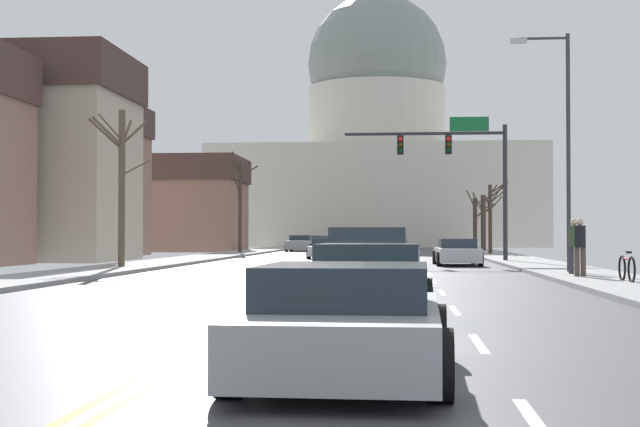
% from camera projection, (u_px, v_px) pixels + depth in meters
% --- Properties ---
extents(ground, '(20.00, 180.00, 0.20)m').
position_uv_depth(ground, '(326.00, 275.00, 31.21)').
color(ground, '#48484D').
extents(signal_gantry, '(7.91, 0.41, 6.99)m').
position_uv_depth(signal_gantry, '(460.00, 158.00, 44.97)').
color(signal_gantry, '#28282D').
rests_on(signal_gantry, ground).
extents(street_lamp_right, '(2.00, 0.24, 8.11)m').
position_uv_depth(street_lamp_right, '(561.00, 132.00, 31.34)').
color(street_lamp_right, '#333338').
rests_on(street_lamp_right, ground).
extents(capitol_building, '(35.46, 20.55, 30.67)m').
position_uv_depth(capitol_building, '(377.00, 150.00, 103.46)').
color(capitol_building, beige).
rests_on(capitol_building, ground).
extents(sedan_near_00, '(2.09, 4.69, 1.20)m').
position_uv_depth(sedan_near_00, '(457.00, 253.00, 41.53)').
color(sedan_near_00, silver).
rests_on(sedan_near_00, ground).
extents(sedan_near_01, '(1.99, 4.58, 1.24)m').
position_uv_depth(sedan_near_01, '(386.00, 256.00, 35.33)').
color(sedan_near_01, '#9EA3A8').
rests_on(sedan_near_01, ground).
extents(sedan_near_02, '(2.14, 4.55, 1.16)m').
position_uv_depth(sedan_near_02, '(376.00, 261.00, 29.19)').
color(sedan_near_02, silver).
rests_on(sedan_near_02, ground).
extents(pickup_truck_near_03, '(2.41, 5.77, 1.59)m').
position_uv_depth(pickup_truck_near_03, '(367.00, 263.00, 22.80)').
color(pickup_truck_near_03, silver).
rests_on(pickup_truck_near_03, ground).
extents(sedan_near_04, '(2.15, 4.47, 1.28)m').
position_uv_depth(sedan_near_04, '(371.00, 284.00, 15.20)').
color(sedan_near_04, '#1E7247').
rests_on(sedan_near_04, ground).
extents(sedan_near_05, '(2.14, 4.32, 1.13)m').
position_uv_depth(sedan_near_05, '(346.00, 323.00, 9.25)').
color(sedan_near_05, '#9EA3A8').
rests_on(sedan_near_05, ground).
extents(sedan_oncoming_00, '(2.00, 4.40, 1.18)m').
position_uv_depth(sedan_oncoming_00, '(326.00, 249.00, 53.28)').
color(sedan_oncoming_00, silver).
rests_on(sedan_oncoming_00, ground).
extents(sedan_oncoming_01, '(2.01, 4.30, 1.27)m').
position_uv_depth(sedan_oncoming_01, '(337.00, 246.00, 63.04)').
color(sedan_oncoming_01, silver).
rests_on(sedan_oncoming_01, ground).
extents(sedan_oncoming_02, '(2.17, 4.44, 1.29)m').
position_uv_depth(sedan_oncoming_02, '(301.00, 244.00, 74.02)').
color(sedan_oncoming_02, '#9EA3A8').
rests_on(sedan_oncoming_02, ground).
extents(sedan_oncoming_03, '(2.05, 4.29, 1.21)m').
position_uv_depth(sedan_oncoming_03, '(317.00, 243.00, 83.71)').
color(sedan_oncoming_03, navy).
rests_on(sedan_oncoming_03, ground).
extents(flank_building_00, '(10.83, 8.93, 7.52)m').
position_uv_depth(flank_building_00, '(176.00, 204.00, 74.14)').
color(flank_building_00, '#8C6656').
rests_on(flank_building_00, ground).
extents(flank_building_01, '(10.03, 7.68, 9.65)m').
position_uv_depth(flank_building_01, '(62.00, 179.00, 58.83)').
color(flank_building_01, '#8C6656').
rests_on(flank_building_01, ground).
extents(flank_building_02, '(12.20, 8.37, 10.92)m').
position_uv_depth(flank_building_02, '(14.00, 156.00, 48.82)').
color(flank_building_02, '#B2A38E').
rests_on(flank_building_02, ground).
extents(bare_tree_00, '(1.62, 2.96, 4.82)m').
position_uv_depth(bare_tree_00, '(492.00, 214.00, 59.45)').
color(bare_tree_00, '#423328').
rests_on(bare_tree_00, ground).
extents(bare_tree_01, '(2.11, 2.40, 7.07)m').
position_uv_depth(bare_tree_01, '(240.00, 199.00, 63.74)').
color(bare_tree_01, '#423328').
rests_on(bare_tree_01, ground).
extents(bare_tree_02, '(1.97, 1.73, 5.07)m').
position_uv_depth(bare_tree_02, '(483.00, 221.00, 71.02)').
color(bare_tree_02, '#423328').
rests_on(bare_tree_02, ground).
extents(bare_tree_03, '(2.14, 2.66, 6.19)m').
position_uv_depth(bare_tree_03, '(121.00, 179.00, 36.43)').
color(bare_tree_03, brown).
rests_on(bare_tree_03, ground).
extents(bare_tree_04, '(2.20, 1.90, 4.92)m').
position_uv_depth(bare_tree_04, '(476.00, 221.00, 76.10)').
color(bare_tree_04, '#423328').
rests_on(bare_tree_04, ground).
extents(pedestrian_00, '(0.35, 0.34, 1.77)m').
position_uv_depth(pedestrian_00, '(574.00, 243.00, 29.67)').
color(pedestrian_00, '#33333D').
rests_on(pedestrian_00, ground).
extents(pedestrian_01, '(0.35, 0.34, 1.76)m').
position_uv_depth(pedestrian_01, '(580.00, 244.00, 27.92)').
color(pedestrian_01, '#4C4238').
rests_on(pedestrian_01, ground).
extents(bicycle_parked, '(0.12, 1.77, 0.85)m').
position_uv_depth(bicycle_parked, '(627.00, 268.00, 25.11)').
color(bicycle_parked, black).
rests_on(bicycle_parked, ground).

